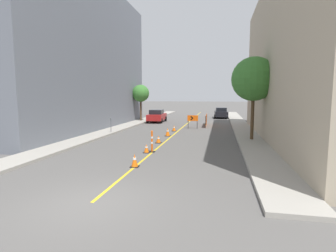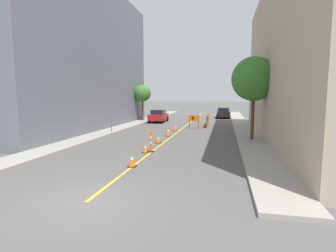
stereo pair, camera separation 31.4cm
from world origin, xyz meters
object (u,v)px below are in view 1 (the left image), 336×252
parked_car_curb_near (157,116)px  street_tree_left_near (141,94)px  traffic_cone_fifth (174,128)px  arrow_barricade_primary (193,119)px  traffic_cone_second (146,149)px  delineator_post_front (152,143)px  parking_meter_near_curb (111,122)px  traffic_cone_third (158,139)px  traffic_cone_nearest (135,161)px  street_tree_right_near (254,79)px  traffic_cone_fourth (168,132)px  parked_car_curb_mid (221,113)px

parked_car_curb_near → street_tree_left_near: 3.60m
traffic_cone_fifth → arrow_barricade_primary: (1.53, 2.26, 0.72)m
traffic_cone_second → parked_car_curb_near: (-3.65, 17.61, 0.55)m
delineator_post_front → parking_meter_near_curb: bearing=129.6°
traffic_cone_second → traffic_cone_third: traffic_cone_third is taller
traffic_cone_nearest → delineator_post_front: bearing=90.7°
traffic_cone_second → street_tree_right_near: size_ratio=0.09×
traffic_cone_fourth → parked_car_curb_mid: (4.37, 18.78, 0.46)m
street_tree_right_near → traffic_cone_nearest: bearing=-126.5°
traffic_cone_fifth → street_tree_right_near: bearing=-33.9°
parking_meter_near_curb → arrow_barricade_primary: bearing=37.5°
traffic_cone_third → parked_car_curb_mid: (4.39, 22.04, 0.54)m
street_tree_right_near → traffic_cone_second: bearing=-140.9°
parking_meter_near_curb → traffic_cone_nearest: bearing=-61.1°
traffic_cone_fourth → parked_car_curb_mid: parked_car_curb_mid is taller
parked_car_curb_near → parked_car_curb_mid: (7.98, 7.71, 0.00)m
parked_car_curb_near → street_tree_left_near: size_ratio=0.95×
arrow_barricade_primary → traffic_cone_third: bearing=-103.1°
parked_car_curb_near → traffic_cone_nearest: bearing=-81.2°
parked_car_curb_mid → traffic_cone_third: bearing=-104.4°
parked_car_curb_near → parking_meter_near_curb: parked_car_curb_near is taller
traffic_cone_nearest → parking_meter_near_curb: 11.37m
traffic_cone_second → parking_meter_near_curb: (-5.18, 6.85, 0.81)m
traffic_cone_second → street_tree_right_near: bearing=39.1°
parked_car_curb_mid → parking_meter_near_curb: bearing=-120.4°
traffic_cone_fifth → street_tree_left_near: size_ratio=0.12×
traffic_cone_fourth → street_tree_left_near: (-5.83, 11.42, 3.28)m
traffic_cone_fifth → street_tree_right_near: 8.96m
traffic_cone_second → parked_car_curb_mid: parked_car_curb_mid is taller
street_tree_left_near → traffic_cone_third: bearing=-68.4°
traffic_cone_second → delineator_post_front: delineator_post_front is taller
parked_car_curb_mid → street_tree_left_near: (-10.20, -7.36, 2.82)m
traffic_cone_nearest → parking_meter_near_curb: size_ratio=0.48×
traffic_cone_second → traffic_cone_fourth: 6.55m
arrow_barricade_primary → street_tree_right_near: bearing=-56.2°
traffic_cone_second → parking_meter_near_curb: 8.63m
traffic_cone_third → parked_car_curb_mid: bearing=78.7°
traffic_cone_nearest → parked_car_curb_mid: (4.02, 28.40, 0.50)m
arrow_barricade_primary → street_tree_right_near: size_ratio=0.23×
traffic_cone_nearest → traffic_cone_third: size_ratio=1.17×
traffic_cone_second → traffic_cone_fifth: (-0.06, 9.70, 0.02)m
traffic_cone_fifth → arrow_barricade_primary: arrow_barricade_primary is taller
traffic_cone_fifth → parked_car_curb_near: (-3.59, 7.92, 0.53)m
traffic_cone_third → parked_car_curb_mid: size_ratio=0.12×
delineator_post_front → street_tree_right_near: 8.91m
traffic_cone_second → street_tree_left_near: size_ratio=0.11×
parked_car_curb_mid → traffic_cone_fourth: bearing=-106.3°
traffic_cone_third → traffic_cone_fifth: traffic_cone_fifth is taller
traffic_cone_second → delineator_post_front: (0.27, 0.27, 0.31)m
arrow_barricade_primary → street_tree_right_near: (5.02, -6.67, 3.52)m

